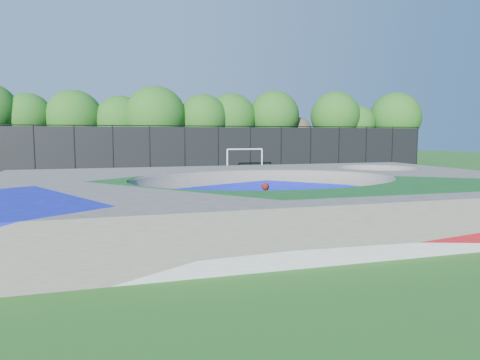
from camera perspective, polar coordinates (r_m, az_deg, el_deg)
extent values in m
plane|color=#1E5618|center=(17.47, 3.47, -4.56)|extent=(120.00, 120.00, 0.00)
cube|color=gray|center=(17.35, 3.49, -2.12)|extent=(22.00, 14.00, 1.50)
imported|color=#B61C0E|center=(15.30, 3.28, -3.18)|extent=(0.56, 0.38, 1.52)
cube|color=black|center=(15.44, 3.26, -5.87)|extent=(0.79, 0.27, 0.05)
cylinder|color=silver|center=(35.50, -1.70, 2.47)|extent=(0.12, 0.12, 2.03)
cylinder|color=silver|center=(36.38, 2.94, 2.55)|extent=(0.12, 0.12, 2.03)
cylinder|color=silver|center=(35.86, 0.65, 4.13)|extent=(3.04, 0.12, 0.12)
cylinder|color=black|center=(37.70, -25.74, 3.59)|extent=(0.09, 0.09, 4.00)
cylinder|color=black|center=(37.32, -21.18, 3.76)|extent=(0.09, 0.09, 4.00)
cylinder|color=black|center=(37.18, -16.56, 3.91)|extent=(0.09, 0.09, 4.00)
cylinder|color=black|center=(37.29, -11.94, 4.03)|extent=(0.09, 0.09, 4.00)
cylinder|color=black|center=(37.63, -7.37, 4.13)|extent=(0.09, 0.09, 4.00)
cylinder|color=black|center=(38.21, -2.91, 4.20)|extent=(0.09, 0.09, 4.00)
cylinder|color=black|center=(39.01, 1.39, 4.24)|extent=(0.09, 0.09, 4.00)
cylinder|color=black|center=(40.02, 5.50, 4.26)|extent=(0.09, 0.09, 4.00)
cylinder|color=black|center=(41.23, 9.39, 4.25)|extent=(0.09, 0.09, 4.00)
cylinder|color=black|center=(42.61, 13.04, 4.23)|extent=(0.09, 0.09, 4.00)
cylinder|color=black|center=(44.15, 16.45, 4.20)|extent=(0.09, 0.09, 4.00)
cylinder|color=black|center=(45.84, 19.62, 4.16)|extent=(0.09, 0.09, 4.00)
cylinder|color=black|center=(47.65, 22.55, 4.10)|extent=(0.09, 0.09, 4.00)
cube|color=black|center=(37.63, -7.37, 4.13)|extent=(48.00, 0.03, 3.80)
cylinder|color=black|center=(37.62, -7.41, 7.17)|extent=(48.00, 0.08, 0.08)
cylinder|color=#412920|center=(43.80, -26.21, 3.36)|extent=(0.44, 0.44, 3.30)
sphere|color=#1F5B18|center=(43.81, -26.41, 7.60)|extent=(4.25, 4.25, 4.25)
cylinder|color=#412920|center=(43.40, -21.07, 3.23)|extent=(0.44, 0.44, 2.81)
sphere|color=#1F5B18|center=(43.39, -21.23, 7.69)|extent=(5.26, 5.26, 5.26)
cylinder|color=#412920|center=(42.84, -15.54, 3.35)|extent=(0.44, 0.44, 2.77)
sphere|color=#1F5B18|center=(42.83, -15.66, 7.60)|extent=(4.79, 4.79, 4.79)
cylinder|color=#412920|center=(41.55, -11.07, 3.38)|extent=(0.44, 0.44, 2.76)
sphere|color=#1F5B18|center=(41.55, -11.17, 8.26)|extent=(5.76, 5.76, 5.76)
cylinder|color=#412920|center=(42.21, -4.87, 3.65)|extent=(0.44, 0.44, 2.97)
sphere|color=#1F5B18|center=(42.21, -4.91, 8.11)|extent=(4.80, 4.80, 4.80)
cylinder|color=#412920|center=(43.61, -1.11, 3.75)|extent=(0.44, 0.44, 2.97)
sphere|color=#1F5B18|center=(43.61, -1.12, 8.19)|extent=(5.05, 5.05, 5.05)
cylinder|color=#412920|center=(44.28, 4.56, 3.95)|extent=(0.44, 0.44, 3.26)
sphere|color=#1F5B18|center=(44.30, 4.59, 8.52)|extent=(5.08, 5.08, 5.08)
cylinder|color=#412920|center=(45.63, 7.79, 3.61)|extent=(0.44, 0.44, 2.67)
sphere|color=#4E4431|center=(45.60, 7.84, 6.67)|extent=(2.60, 2.60, 2.60)
cylinder|color=#412920|center=(48.11, 12.49, 3.98)|extent=(0.44, 0.44, 3.25)
sphere|color=#1F5B18|center=(48.13, 12.59, 8.30)|extent=(5.33, 5.33, 5.33)
cylinder|color=#412920|center=(49.33, 15.23, 3.79)|extent=(0.44, 0.44, 2.96)
sphere|color=#1F5B18|center=(49.32, 15.33, 7.26)|extent=(4.01, 4.01, 4.01)
cylinder|color=#412920|center=(51.48, 19.85, 3.77)|extent=(0.44, 0.44, 3.02)
sphere|color=#1F5B18|center=(51.49, 20.00, 7.80)|extent=(5.65, 5.65, 5.65)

